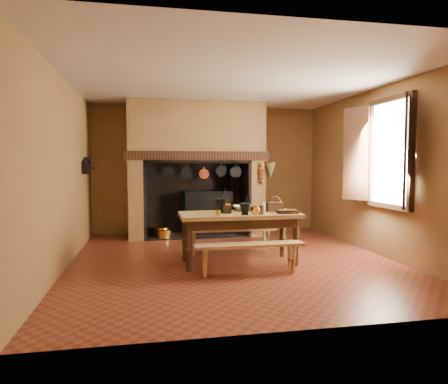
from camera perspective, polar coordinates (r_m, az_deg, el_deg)
The scene contains 28 objects.
floor at distance 6.45m, azimuth 1.22°, elevation -9.67°, with size 5.50×5.50×0.00m, color maroon.
ceiling at distance 6.39m, azimuth 1.26°, elevation 15.52°, with size 5.50×5.50×0.00m, color silver.
back_wall at distance 8.97m, azimuth -2.43°, elevation 3.23°, with size 5.00×0.02×2.80m, color olive.
wall_left at distance 6.24m, azimuth -21.85°, elevation 2.57°, with size 0.02×5.50×2.80m, color olive.
wall_right at distance 7.21m, azimuth 21.08°, elevation 2.76°, with size 0.02×5.50×2.80m, color olive.
wall_front at distance 3.62m, azimuth 10.35°, elevation 1.93°, with size 5.00×0.02×2.80m, color olive.
chimney_breast at distance 8.50m, azimuth -4.02°, elevation 5.95°, with size 2.95×0.96×2.80m.
iron_range at distance 8.73m, azimuth -2.40°, elevation -2.83°, with size 1.12×0.55×1.60m.
hearth_pans at distance 8.47m, azimuth -8.96°, elevation -5.75°, with size 0.51×0.62×0.20m.
hanging_pans at distance 8.00m, azimuth -3.86°, elevation 2.83°, with size 1.92×0.29×0.27m.
onion_string at distance 8.25m, azimuth 5.45°, elevation 2.65°, with size 0.12×0.10×0.46m, color #B65F21, non-canonical shape.
herb_bunch at distance 8.30m, azimuth 6.64°, elevation 3.00°, with size 0.20×0.20×0.35m, color #5B6931.
window at distance 6.79m, azimuth 21.84°, elevation 5.20°, with size 0.39×1.75×1.76m.
wall_coffee_mill at distance 7.76m, azimuth -19.09°, elevation 3.74°, with size 0.23×0.16×0.31m.
work_table at distance 6.11m, azimuth 2.19°, elevation -4.14°, with size 1.80×0.80×0.78m.
bench_front at distance 5.58m, azimuth 3.61°, elevation -8.44°, with size 1.53×0.27×0.43m.
bench_back at distance 6.80m, azimuth 0.92°, elevation -6.12°, with size 1.56×0.27×0.44m.
mortar_large at distance 6.09m, azimuth -0.35°, elevation -1.84°, with size 0.22×0.22×0.37m.
mortar_small at distance 5.85m, azimuth 3.01°, elevation -2.33°, with size 0.17×0.17×0.30m.
coffee_grinder at distance 6.04m, azimuth 0.46°, elevation -2.37°, with size 0.17×0.14×0.19m.
brass_mug_a at distance 5.71m, azimuth -0.87°, elevation -3.01°, with size 0.08×0.08×0.09m, color gold.
brass_mug_b at distance 6.22m, azimuth 4.18°, elevation -2.41°, with size 0.09×0.09×0.10m, color gold.
mixing_bowl at distance 6.37m, azimuth 2.81°, elevation -2.32°, with size 0.34×0.34×0.08m, color beige.
stoneware_crock at distance 5.96m, azimuth 5.39°, elevation -2.53°, with size 0.11×0.11×0.13m, color brown.
glass_jar at distance 6.19m, azimuth 5.54°, elevation -2.19°, with size 0.09×0.09×0.15m, color beige.
wicker_basket at distance 6.34m, azimuth 7.25°, elevation -2.04°, with size 0.26×0.19×0.24m.
wooden_tray at distance 6.10m, azimuth 9.03°, elevation -2.78°, with size 0.31×0.22×0.05m, color #351C11.
brass_cup at distance 5.90m, azimuth 4.48°, elevation -2.71°, with size 0.14×0.14×0.11m, color gold.
Camera 1 is at (-1.31, -6.13, 1.53)m, focal length 32.00 mm.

